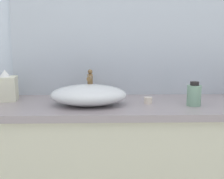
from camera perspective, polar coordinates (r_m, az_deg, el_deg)
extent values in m
cube|color=silver|center=(1.86, 7.30, 11.94)|extent=(6.00, 0.06, 2.60)
cube|color=gray|center=(1.58, 4.52, -3.35)|extent=(1.75, 0.52, 0.04)
cube|color=#B2BCC6|center=(1.82, 3.89, 16.55)|extent=(1.48, 0.01, 1.11)
ellipsoid|color=silver|center=(1.52, -4.70, -1.10)|extent=(0.40, 0.28, 0.11)
cylinder|color=brown|center=(1.68, -4.38, 0.60)|extent=(0.03, 0.03, 0.15)
cylinder|color=brown|center=(1.62, -4.51, 2.37)|extent=(0.03, 0.11, 0.03)
sphere|color=brown|center=(1.69, -4.39, 3.56)|extent=(0.03, 0.03, 0.03)
cylinder|color=gray|center=(1.57, 16.06, -1.15)|extent=(0.07, 0.07, 0.11)
cylinder|color=black|center=(1.56, 16.17, 1.16)|extent=(0.05, 0.05, 0.02)
cube|color=beige|center=(1.74, -20.46, 0.16)|extent=(0.14, 0.14, 0.14)
cone|color=white|center=(1.73, -20.63, 2.98)|extent=(0.07, 0.07, 0.04)
cylinder|color=beige|center=(1.58, 7.23, -2.14)|extent=(0.05, 0.05, 0.04)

